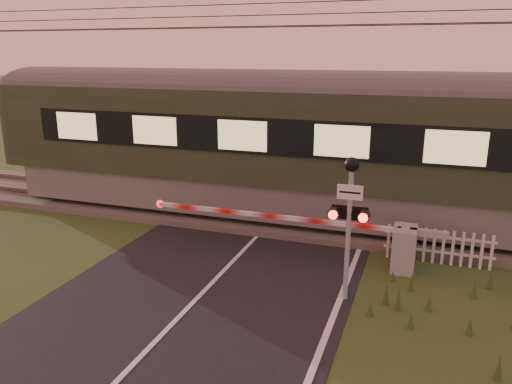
% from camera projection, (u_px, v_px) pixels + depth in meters
% --- Properties ---
extents(ground, '(160.00, 160.00, 0.00)m').
position_uv_depth(ground, '(171.00, 327.00, 9.11)').
color(ground, '#30481C').
rests_on(ground, ground).
extents(road, '(6.00, 140.00, 0.03)m').
position_uv_depth(road, '(165.00, 333.00, 8.89)').
color(road, black).
rests_on(road, ground).
extents(track_bed, '(140.00, 3.40, 0.39)m').
position_uv_depth(track_bed, '(275.00, 216.00, 15.00)').
color(track_bed, '#47423D').
rests_on(track_bed, ground).
extents(overhead_wires, '(120.00, 0.62, 0.62)m').
position_uv_depth(overhead_wires, '(277.00, 18.00, 13.46)').
color(overhead_wires, black).
rests_on(overhead_wires, ground).
extents(boom_gate, '(7.31, 0.79, 1.05)m').
position_uv_depth(boom_gate, '(386.00, 244.00, 11.49)').
color(boom_gate, gray).
rests_on(boom_gate, ground).
extents(crossing_signal, '(0.75, 0.33, 2.94)m').
position_uv_depth(crossing_signal, '(350.00, 204.00, 9.58)').
color(crossing_signal, gray).
rests_on(crossing_signal, ground).
extents(picket_fence, '(2.50, 0.07, 0.85)m').
position_uv_depth(picket_fence, '(438.00, 246.00, 11.72)').
color(picket_fence, silver).
rests_on(picket_fence, ground).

